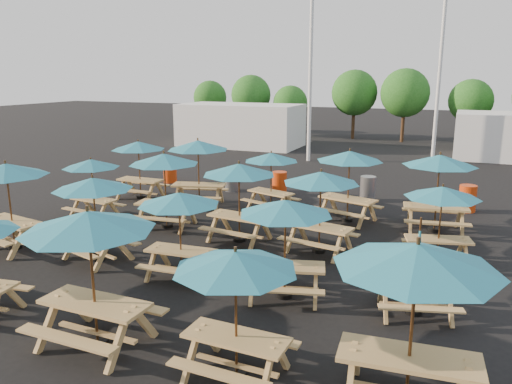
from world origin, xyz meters
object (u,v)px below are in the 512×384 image
at_px(picnic_unit_6, 164,163).
at_px(picnic_unit_8, 89,229).
at_px(picnic_unit_18, 442,197).
at_px(picnic_unit_2, 91,167).
at_px(waste_bin_4, 467,198).
at_px(picnic_unit_5, 93,188).
at_px(picnic_unit_12, 236,268).
at_px(waste_bin_3, 368,188).
at_px(picnic_unit_13, 285,212).
at_px(picnic_unit_3, 138,149).
at_px(picnic_unit_14, 321,182).
at_px(picnic_unit_17, 417,275).
at_px(picnic_unit_15, 350,160).
at_px(waste_bin_1, 232,180).
at_px(picnic_unit_1, 6,175).
at_px(picnic_unit_16, 417,266).
at_px(picnic_unit_7, 198,149).
at_px(waste_bin_0, 170,172).
at_px(waste_bin_2, 279,183).
at_px(picnic_unit_10, 239,174).
at_px(picnic_unit_19, 440,165).
at_px(picnic_unit_9, 179,204).
at_px(picnic_unit_11, 271,160).

distance_m(picnic_unit_6, picnic_unit_8, 7.11).
bearing_deg(picnic_unit_18, picnic_unit_6, 165.04).
distance_m(picnic_unit_2, waste_bin_4, 13.05).
xyz_separation_m(picnic_unit_5, picnic_unit_12, (5.53, -3.33, -0.06)).
height_order(picnic_unit_6, waste_bin_3, picnic_unit_6).
bearing_deg(picnic_unit_13, picnic_unit_3, 126.98).
distance_m(picnic_unit_14, picnic_unit_17, 4.07).
height_order(picnic_unit_3, picnic_unit_15, picnic_unit_15).
bearing_deg(picnic_unit_8, waste_bin_1, 104.92).
distance_m(picnic_unit_18, waste_bin_1, 10.09).
xyz_separation_m(picnic_unit_1, picnic_unit_16, (10.90, -2.90, 0.10)).
distance_m(picnic_unit_6, waste_bin_1, 5.64).
bearing_deg(picnic_unit_1, picnic_unit_13, 9.19).
distance_m(picnic_unit_3, picnic_unit_13, 10.34).
height_order(picnic_unit_7, waste_bin_1, picnic_unit_7).
relative_size(waste_bin_0, waste_bin_2, 1.00).
relative_size(picnic_unit_10, waste_bin_4, 2.48).
xyz_separation_m(picnic_unit_17, waste_bin_1, (-8.12, 8.53, -0.37)).
bearing_deg(picnic_unit_12, picnic_unit_19, 77.17).
relative_size(picnic_unit_2, waste_bin_0, 2.16).
relative_size(picnic_unit_9, waste_bin_4, 2.24).
xyz_separation_m(picnic_unit_7, picnic_unit_12, (5.77, -9.23, -0.26)).
xyz_separation_m(picnic_unit_6, picnic_unit_16, (8.05, -6.25, 0.14)).
bearing_deg(picnic_unit_13, picnic_unit_5, 161.96).
bearing_deg(picnic_unit_8, picnic_unit_3, 122.31).
height_order(picnic_unit_7, picnic_unit_14, picnic_unit_7).
xyz_separation_m(waste_bin_3, waste_bin_4, (3.54, -0.23, 0.00)).
relative_size(picnic_unit_7, picnic_unit_14, 1.15).
height_order(picnic_unit_1, picnic_unit_7, picnic_unit_7).
bearing_deg(picnic_unit_6, waste_bin_3, 41.61).
relative_size(picnic_unit_12, waste_bin_0, 2.28).
relative_size(picnic_unit_6, picnic_unit_12, 1.11).
height_order(picnic_unit_3, waste_bin_3, picnic_unit_3).
height_order(picnic_unit_1, picnic_unit_14, picnic_unit_1).
bearing_deg(picnic_unit_12, picnic_unit_3, 134.11).
xyz_separation_m(picnic_unit_6, waste_bin_1, (-0.25, 5.40, -1.60)).
bearing_deg(picnic_unit_19, picnic_unit_16, -97.89).
xyz_separation_m(picnic_unit_7, waste_bin_3, (5.61, 3.18, -1.65)).
bearing_deg(waste_bin_0, picnic_unit_16, -46.25).
xyz_separation_m(picnic_unit_1, waste_bin_2, (4.68, 8.82, -1.64)).
height_order(picnic_unit_18, waste_bin_0, picnic_unit_18).
distance_m(picnic_unit_8, waste_bin_2, 12.20).
xyz_separation_m(picnic_unit_8, waste_bin_2, (-0.89, 12.04, -1.72)).
height_order(picnic_unit_9, picnic_unit_19, picnic_unit_19).
bearing_deg(picnic_unit_19, picnic_unit_12, -113.64).
bearing_deg(waste_bin_1, picnic_unit_1, -106.56).
distance_m(picnic_unit_7, picnic_unit_11, 2.74).
bearing_deg(picnic_unit_8, picnic_unit_16, 4.42).
xyz_separation_m(picnic_unit_11, waste_bin_1, (-2.62, 2.31, -1.35)).
bearing_deg(picnic_unit_1, picnic_unit_14, 30.13).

